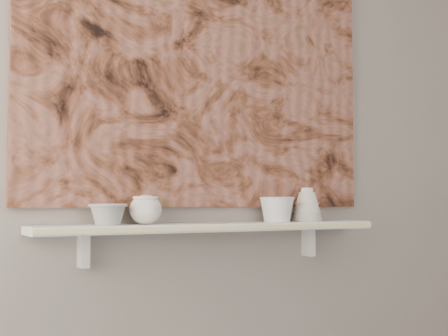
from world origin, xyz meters
TOP-DOWN VIEW (x-y plane):
  - wall_back at (0.00, 1.60)m, footprint 3.60×0.00m
  - shelf at (0.00, 1.51)m, footprint 1.40×0.18m
  - shelf_stripe at (0.00, 1.41)m, footprint 1.40×0.01m
  - bracket_left at (-0.49, 1.57)m, footprint 0.03×0.06m
  - bracket_right at (0.49, 1.57)m, footprint 0.03×0.06m
  - painting at (0.00, 1.59)m, footprint 1.50×0.02m
  - house_motif at (0.45, 1.57)m, footprint 0.09×0.00m
  - bowl_grey at (-0.42, 1.51)m, footprint 0.16×0.16m
  - cup_cream at (-0.28, 1.51)m, footprint 0.12×0.12m
  - bell_vessel at (0.44, 1.51)m, footprint 0.17×0.17m
  - bowl_white at (0.29, 1.51)m, footprint 0.19×0.19m

SIDE VIEW (x-z plane):
  - bracket_left at x=-0.49m, z-range 0.78..0.90m
  - bracket_right at x=0.49m, z-range 0.78..0.90m
  - shelf at x=0.00m, z-range 0.90..0.93m
  - shelf_stripe at x=0.00m, z-range 0.91..0.92m
  - bowl_grey at x=-0.42m, z-range 0.93..1.01m
  - bowl_white at x=0.29m, z-range 0.93..1.03m
  - cup_cream at x=-0.28m, z-range 0.93..1.04m
  - bell_vessel at x=0.44m, z-range 0.93..1.07m
  - house_motif at x=0.45m, z-range 1.19..1.27m
  - wall_back at x=0.00m, z-range -0.45..3.15m
  - painting at x=0.00m, z-range 0.99..2.09m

